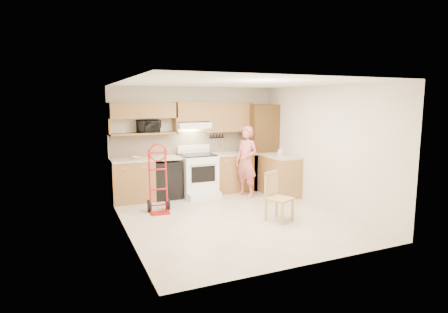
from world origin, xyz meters
TOP-DOWN VIEW (x-y plane):
  - floor at (0.00, 0.00)m, footprint 4.00×4.50m
  - ceiling at (0.00, 0.00)m, footprint 4.00×4.50m
  - wall_back at (0.00, 2.26)m, footprint 4.00×0.02m
  - wall_front at (0.00, -2.26)m, footprint 4.00×0.02m
  - wall_left at (-2.01, 0.00)m, footprint 0.02×4.50m
  - wall_right at (2.01, 0.00)m, footprint 0.02×4.50m
  - backsplash at (0.00, 2.23)m, footprint 3.92×0.03m
  - lower_cab_left at (-1.55, 1.95)m, footprint 0.90×0.60m
  - dishwasher at (-0.80, 1.95)m, footprint 0.60×0.60m
  - lower_cab_right at (0.83, 1.95)m, footprint 1.14×0.60m
  - countertop_left at (-1.25, 1.95)m, footprint 1.50×0.63m
  - countertop_right at (0.83, 1.95)m, footprint 1.14×0.63m
  - cab_return_right at (1.70, 1.15)m, footprint 0.60×1.00m
  - countertop_return at (1.70, 1.15)m, footprint 0.63×1.00m
  - pantry_tall at (1.65, 1.95)m, footprint 0.70×0.60m
  - upper_cab_left at (-1.25, 2.08)m, footprint 1.50×0.33m
  - upper_shelf_mw at (-1.25, 2.08)m, footprint 1.50×0.33m
  - upper_cab_center at (-0.12, 2.08)m, footprint 0.76×0.33m
  - upper_cab_right at (0.83, 2.08)m, footprint 1.14×0.33m
  - range_hood at (-0.12, 2.02)m, footprint 0.76×0.46m
  - knife_strip at (0.55, 2.21)m, footprint 0.40×0.05m
  - microwave at (-1.13, 2.08)m, footprint 0.51×0.35m
  - range at (-0.06, 1.78)m, footprint 0.78×1.03m
  - person at (0.93, 1.35)m, footprint 0.58×0.70m
  - hand_truck at (-1.22, 0.89)m, footprint 0.53×0.49m
  - dining_chair at (0.67, -0.50)m, footprint 0.56×0.57m
  - soap_bottle at (1.70, 1.12)m, footprint 0.12×0.12m
  - bowl at (-1.45, 1.95)m, footprint 0.22×0.22m

SIDE VIEW (x-z plane):
  - floor at x=0.00m, z-range -0.02..0.00m
  - dishwasher at x=-0.80m, z-range 0.00..0.85m
  - lower_cab_left at x=-1.55m, z-range 0.00..0.90m
  - lower_cab_right at x=0.83m, z-range 0.00..0.90m
  - cab_return_right at x=1.70m, z-range 0.00..0.90m
  - dining_chair at x=0.67m, z-range 0.00..0.91m
  - range at x=-0.06m, z-range 0.00..1.15m
  - hand_truck at x=-1.22m, z-range 0.00..1.24m
  - person at x=0.93m, z-range 0.00..1.63m
  - countertop_left at x=-1.25m, z-range 0.90..0.94m
  - countertop_right at x=0.83m, z-range 0.90..0.94m
  - countertop_return at x=1.70m, z-range 0.90..0.94m
  - bowl at x=-1.45m, z-range 0.94..0.99m
  - soap_bottle at x=1.70m, z-range 0.94..1.15m
  - pantry_tall at x=1.65m, z-range 0.00..2.10m
  - backsplash at x=0.00m, z-range 0.92..1.48m
  - knife_strip at x=0.55m, z-range 1.09..1.39m
  - wall_back at x=0.00m, z-range 0.00..2.50m
  - wall_front at x=0.00m, z-range 0.00..2.50m
  - wall_left at x=-2.01m, z-range 0.00..2.50m
  - wall_right at x=2.01m, z-range 0.00..2.50m
  - upper_shelf_mw at x=-1.25m, z-range 1.45..1.49m
  - microwave at x=-1.13m, z-range 1.49..1.77m
  - range_hood at x=-0.12m, z-range 1.56..1.70m
  - upper_cab_right at x=0.83m, z-range 1.45..2.15m
  - upper_cab_center at x=-0.12m, z-range 1.72..2.16m
  - upper_cab_left at x=-1.25m, z-range 1.81..2.15m
  - ceiling at x=0.00m, z-range 2.50..2.52m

